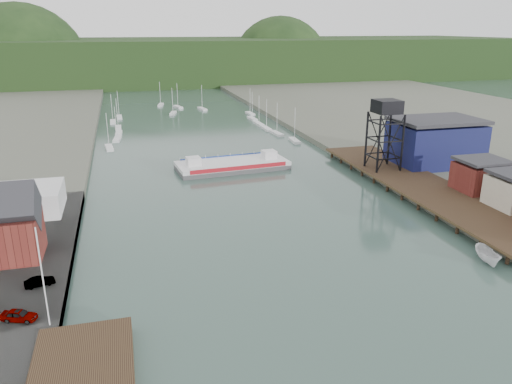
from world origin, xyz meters
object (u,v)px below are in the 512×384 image
lift_tower (387,111)px  motorboat (488,256)px  chain_ferry (232,165)px  car_west_a (19,315)px

lift_tower → motorboat: 47.83m
chain_ferry → motorboat: chain_ferry is taller
lift_tower → chain_ferry: bearing=154.2°
lift_tower → car_west_a: 86.10m
chain_ferry → motorboat: 66.04m
lift_tower → chain_ferry: (-32.61, 15.73, -14.52)m
lift_tower → chain_ferry: 39.01m
chain_ferry → motorboat: bearing=-72.2°
lift_tower → motorboat: (-6.85, -45.07, -14.47)m
lift_tower → chain_ferry: size_ratio=0.57×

